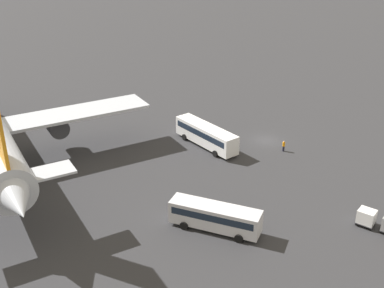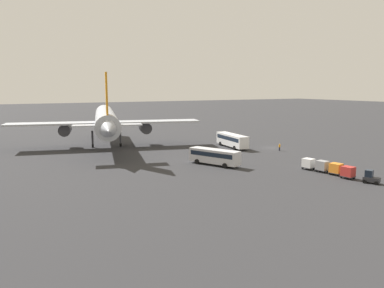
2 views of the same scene
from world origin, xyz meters
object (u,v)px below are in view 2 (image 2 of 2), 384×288
Objects in this scene: cargo_cart_red at (348,172)px; worker_person at (280,147)px; cargo_cart_white at (308,163)px; shuttle_bus_near at (232,139)px; shuttle_bus_far at (214,156)px; cargo_cart_grey at (322,166)px; airplane at (106,120)px; cargo_cart_orange at (336,168)px; baggage_tug at (371,177)px.

worker_person is at bearing -18.21° from cargo_cart_red.
worker_person is 20.72m from cargo_cart_white.
shuttle_bus_far is (-16.43, 15.35, -0.13)m from shuttle_bus_near.
cargo_cart_grey is at bearing -160.24° from shuttle_bus_far.
worker_person is (-26.73, -34.46, -5.90)m from airplane.
shuttle_bus_near is 5.62× the size of cargo_cart_grey.
worker_person is (-9.59, -7.17, -1.13)m from shuttle_bus_near.
cargo_cart_orange is (-50.69, -26.02, -5.58)m from airplane.
cargo_cart_red is at bearing -12.34° from baggage_tug.
shuttle_bus_far is 22.18m from cargo_cart_orange.
cargo_cart_orange is at bearing -7.32° from cargo_cart_red.
airplane is 31.29× the size of worker_person.
airplane is at bearing 29.03° from cargo_cart_white.
shuttle_bus_far is 23.55m from worker_person.
cargo_cart_red is 1.00× the size of cargo_cart_white.
worker_person is at bearing -137.18° from shuttle_bus_near.
cargo_cart_grey is (-21.22, 8.77, 0.32)m from worker_person.
airplane reaches higher than cargo_cart_red.
shuttle_bus_near is at bearing -24.41° from baggage_tug.
airplane is at bearing 25.66° from cargo_cart_red.
baggage_tug is at bearing -140.86° from airplane.
cargo_cart_red is (-19.87, -13.73, -0.67)m from shuttle_bus_far.
shuttle_bus_far is 24.16m from cargo_cart_red.
baggage_tug is at bearing -172.49° from shuttle_bus_far.
cargo_cart_white is (2.74, 0.60, 0.00)m from cargo_cart_grey.
cargo_cart_orange and cargo_cart_white have the same top height.
shuttle_bus_far is 27.67m from baggage_tug.
shuttle_bus_near is at bearing -107.76° from airplane.
cargo_cart_orange is 1.00× the size of cargo_cart_white.
worker_person is 0.78× the size of cargo_cart_white.
cargo_cart_orange is 2.77m from cargo_cart_grey.
cargo_cart_red and cargo_cart_grey have the same top height.
cargo_cart_orange and cargo_cart_grey have the same top height.
baggage_tug is at bearing -175.26° from shuttle_bus_near.
cargo_cart_white is at bearing 4.02° from cargo_cart_red.
shuttle_bus_near is 1.18× the size of shuttle_bus_far.
shuttle_bus_far is 4.78× the size of cargo_cart_white.
cargo_cart_red is 1.00× the size of cargo_cart_grey.
cargo_cart_red is at bearing -176.51° from shuttle_bus_near.
cargo_cart_white is (8.23, 0.58, 0.00)m from cargo_cart_red.
shuttle_bus_far is at bearing 8.35° from baggage_tug.
cargo_cart_red is 8.25m from cargo_cart_white.
cargo_cart_grey is at bearing -176.94° from shuttle_bus_near.
cargo_cart_red is 2.77m from cargo_cart_orange.
cargo_cart_orange is at bearing -138.46° from airplane.
airplane is 24.44× the size of cargo_cart_grey.
shuttle_bus_near is 5.62× the size of cargo_cart_white.
cargo_cart_red is at bearing 172.68° from cargo_cart_orange.
cargo_cart_red and cargo_cart_orange have the same top height.
cargo_cart_red reaches higher than worker_person.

